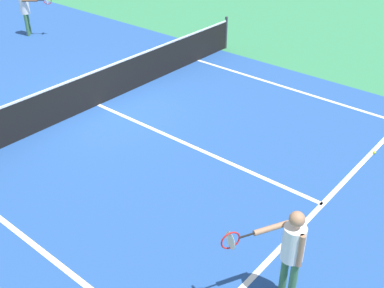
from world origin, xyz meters
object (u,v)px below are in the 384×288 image
(player_near, at_px, (291,248))
(net, at_px, (96,88))
(player_far, at_px, (26,8))
(tennis_ball_mid_court, at_px, (374,152))

(player_near, bearing_deg, net, 71.26)
(net, distance_m, player_near, 7.37)
(player_far, relative_size, tennis_ball_mid_court, 23.92)
(player_far, height_order, tennis_ball_mid_court, player_far)
(player_near, xyz_separation_m, tennis_ball_mid_court, (4.70, 0.51, -0.96))
(net, distance_m, player_far, 6.62)
(player_near, distance_m, tennis_ball_mid_court, 4.82)
(player_far, distance_m, tennis_ball_mid_court, 12.75)
(net, bearing_deg, player_far, 71.37)
(net, height_order, tennis_ball_mid_court, net)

